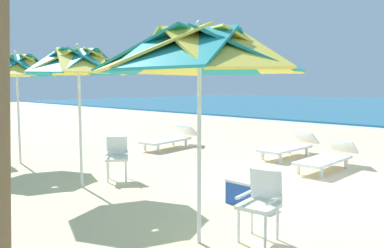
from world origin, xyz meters
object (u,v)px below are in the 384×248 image
(sun_lounger_1, at_px, (327,157))
(beach_umbrella_1, at_px, (78,63))
(beach_umbrella_0, at_px, (199,52))
(plastic_chair_1, at_px, (117,155))
(plastic_chair_0, at_px, (261,200))
(sun_lounger_3, at_px, (170,139))
(cooler_box, at_px, (243,192))
(sun_lounger_2, at_px, (290,146))
(beach_umbrella_2, at_px, (16,67))

(sun_lounger_1, bearing_deg, beach_umbrella_1, -120.11)
(beach_umbrella_0, distance_m, plastic_chair_1, 4.03)
(plastic_chair_0, xyz_separation_m, sun_lounger_1, (-1.18, 4.42, -0.22))
(sun_lounger_3, relative_size, cooler_box, 4.40)
(sun_lounger_3, height_order, cooler_box, sun_lounger_3)
(plastic_chair_1, bearing_deg, beach_umbrella_1, -88.99)
(beach_umbrella_0, height_order, plastic_chair_0, beach_umbrella_0)
(plastic_chair_1, xyz_separation_m, sun_lounger_1, (2.69, 3.80, -0.22))
(plastic_chair_0, relative_size, sun_lounger_2, 0.40)
(plastic_chair_1, bearing_deg, plastic_chair_0, -9.16)
(beach_umbrella_1, relative_size, sun_lounger_1, 1.24)
(beach_umbrella_1, xyz_separation_m, cooler_box, (2.84, 1.22, -2.10))
(beach_umbrella_0, distance_m, cooler_box, 2.71)
(sun_lounger_3, bearing_deg, beach_umbrella_0, -40.51)
(plastic_chair_0, distance_m, plastic_chair_1, 3.92)
(plastic_chair_1, height_order, sun_lounger_3, plastic_chair_1)
(beach_umbrella_0, xyz_separation_m, beach_umbrella_2, (-6.47, 0.58, 0.04))
(cooler_box, bearing_deg, beach_umbrella_1, -156.67)
(beach_umbrella_1, height_order, plastic_chair_1, beach_umbrella_1)
(beach_umbrella_1, relative_size, cooler_box, 5.32)
(sun_lounger_3, xyz_separation_m, cooler_box, (4.97, -3.07, -0.08))
(plastic_chair_1, bearing_deg, beach_umbrella_2, -167.99)
(plastic_chair_1, distance_m, sun_lounger_1, 4.66)
(beach_umbrella_1, relative_size, plastic_chair_1, 3.07)
(plastic_chair_1, bearing_deg, sun_lounger_3, 121.35)
(beach_umbrella_2, distance_m, sun_lounger_2, 7.14)
(beach_umbrella_1, bearing_deg, sun_lounger_3, 116.41)
(plastic_chair_0, xyz_separation_m, beach_umbrella_2, (-6.95, -0.03, 1.84))
(beach_umbrella_2, bearing_deg, beach_umbrella_0, -5.11)
(beach_umbrella_1, height_order, sun_lounger_3, beach_umbrella_1)
(beach_umbrella_2, height_order, sun_lounger_1, beach_umbrella_2)
(beach_umbrella_0, distance_m, sun_lounger_2, 6.56)
(sun_lounger_1, bearing_deg, sun_lounger_3, -176.20)
(sun_lounger_3, bearing_deg, beach_umbrella_2, -103.09)
(beach_umbrella_1, bearing_deg, beach_umbrella_0, -7.02)
(plastic_chair_0, distance_m, beach_umbrella_2, 7.19)
(beach_umbrella_0, relative_size, sun_lounger_1, 1.24)
(plastic_chair_0, relative_size, sun_lounger_1, 0.40)
(beach_umbrella_0, relative_size, beach_umbrella_2, 0.97)
(plastic_chair_0, relative_size, beach_umbrella_1, 0.33)
(beach_umbrella_2, xyz_separation_m, cooler_box, (5.93, 1.06, -2.13))
(plastic_chair_1, bearing_deg, cooler_box, 8.11)
(beach_umbrella_1, xyz_separation_m, beach_umbrella_2, (-3.09, 0.16, 0.04))
(sun_lounger_1, bearing_deg, beach_umbrella_0, -82.02)
(plastic_chair_1, xyz_separation_m, beach_umbrella_2, (-3.08, -0.66, 1.84))
(plastic_chair_1, height_order, cooler_box, plastic_chair_1)
(plastic_chair_0, height_order, sun_lounger_3, plastic_chair_0)
(sun_lounger_2, xyz_separation_m, cooler_box, (1.59, -4.22, -0.08))
(plastic_chair_0, height_order, beach_umbrella_2, beach_umbrella_2)
(sun_lounger_1, distance_m, sun_lounger_2, 1.66)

